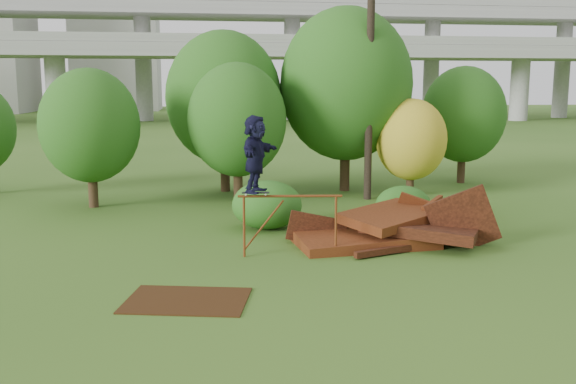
{
  "coord_description": "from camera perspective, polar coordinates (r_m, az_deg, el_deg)",
  "views": [
    {
      "loc": [
        -3.09,
        -13.79,
        4.26
      ],
      "look_at": [
        -0.8,
        2.0,
        1.6
      ],
      "focal_mm": 40.0,
      "sensor_mm": 36.0,
      "label": 1
    }
  ],
  "objects": [
    {
      "name": "tree_2",
      "position": [
        23.57,
        -4.53,
        6.4
      ],
      "size": [
        3.62,
        3.62,
        5.1
      ],
      "color": "black",
      "rests_on": "ground"
    },
    {
      "name": "shrub_right",
      "position": [
        20.03,
        10.2,
        -1.19
      ],
      "size": [
        1.72,
        1.58,
        1.22
      ],
      "primitive_type": "ellipsoid",
      "color": "#295717",
      "rests_on": "ground"
    },
    {
      "name": "ground",
      "position": [
        14.76,
        4.23,
        -7.34
      ],
      "size": [
        240.0,
        240.0,
        0.0
      ],
      "primitive_type": "plane",
      "color": "#2D5116",
      "rests_on": "ground"
    },
    {
      "name": "tree_1",
      "position": [
        25.9,
        -5.72,
        8.32
      ],
      "size": [
        4.62,
        4.62,
        6.43
      ],
      "color": "black",
      "rests_on": "ground"
    },
    {
      "name": "shrub_left",
      "position": [
        19.19,
        -1.88,
        -1.14
      ],
      "size": [
        2.11,
        1.95,
        1.46
      ],
      "primitive_type": "ellipsoid",
      "color": "#295717",
      "rests_on": "ground"
    },
    {
      "name": "tree_4",
      "position": [
        25.19,
        10.91,
        4.59
      ],
      "size": [
        2.73,
        2.73,
        3.77
      ],
      "color": "black",
      "rests_on": "ground"
    },
    {
      "name": "tree_0",
      "position": [
        23.39,
        -17.2,
        5.65
      ],
      "size": [
        3.45,
        3.45,
        4.87
      ],
      "color": "black",
      "rests_on": "ground"
    },
    {
      "name": "skateboard",
      "position": [
        15.88,
        -2.89,
        -0.07
      ],
      "size": [
        0.7,
        0.26,
        0.07
      ],
      "rotation": [
        0.0,
        0.0,
        -0.12
      ],
      "color": "black",
      "rests_on": "grind_rail"
    },
    {
      "name": "freeway_overpass",
      "position": [
        77.01,
        -6.12,
        13.93
      ],
      "size": [
        160.0,
        15.0,
        13.7
      ],
      "color": "gray",
      "rests_on": "ground"
    },
    {
      "name": "skater",
      "position": [
        15.75,
        -2.92,
        3.4
      ],
      "size": [
        1.29,
        1.83,
        1.91
      ],
      "primitive_type": "imported",
      "rotation": [
        0.0,
        0.0,
        1.11
      ],
      "color": "black",
      "rests_on": "skateboard"
    },
    {
      "name": "utility_pole",
      "position": [
        24.1,
        7.29,
        10.93
      ],
      "size": [
        1.4,
        0.28,
        9.67
      ],
      "color": "black",
      "rests_on": "ground"
    },
    {
      "name": "scrap_pile",
      "position": [
        17.64,
        8.85,
        -3.39
      ],
      "size": [
        5.71,
        3.46,
        2.05
      ],
      "color": "#3F1D0B",
      "rests_on": "ground"
    },
    {
      "name": "tree_5",
      "position": [
        29.1,
        15.34,
        6.66
      ],
      "size": [
        3.63,
        3.63,
        5.1
      ],
      "color": "black",
      "rests_on": "ground"
    },
    {
      "name": "tree_3",
      "position": [
        26.04,
        5.17,
        9.51
      ],
      "size": [
        5.3,
        5.3,
        7.35
      ],
      "color": "black",
      "rests_on": "ground"
    },
    {
      "name": "grind_rail",
      "position": [
        15.97,
        0.18,
        -1.76
      ],
      "size": [
        2.59,
        0.37,
        1.58
      ],
      "color": "#612E0F",
      "rests_on": "ground"
    },
    {
      "name": "flat_plate",
      "position": [
        13.15,
        -8.99,
        -9.48
      ],
      "size": [
        2.73,
        2.21,
        0.03
      ],
      "primitive_type": "cube",
      "rotation": [
        0.0,
        0.0,
        -0.22
      ],
      "color": "#331C0B",
      "rests_on": "ground"
    },
    {
      "name": "building_right",
      "position": [
        116.91,
        -15.02,
        13.93
      ],
      "size": [
        14.0,
        14.0,
        28.0
      ],
      "primitive_type": "cube",
      "color": "#9E9E99",
      "rests_on": "ground"
    }
  ]
}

